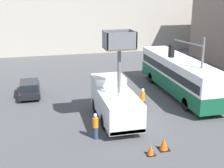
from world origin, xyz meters
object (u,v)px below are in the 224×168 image
object	(u,v)px
utility_truck	(115,100)
traffic_cone_mid_road	(151,150)
traffic_cone_near_truck	(164,144)
road_worker_directing	(143,100)
parked_car_curbside	(30,88)
city_bus	(179,73)
traffic_light_pole	(191,63)
road_worker_near_truck	(96,126)

from	to	relation	value
utility_truck	traffic_cone_mid_road	distance (m)	5.41
traffic_cone_near_truck	road_worker_directing	bearing A→B (deg)	82.59
utility_truck	parked_car_curbside	xyz separation A→B (m)	(-6.03, 7.11, -0.87)
city_bus	traffic_light_pole	distance (m)	4.38
utility_truck	parked_car_curbside	distance (m)	9.37
road_worker_directing	traffic_cone_mid_road	distance (m)	6.78
utility_truck	city_bus	xyz separation A→B (m)	(7.07, 4.36, 0.36)
road_worker_near_truck	traffic_cone_mid_road	distance (m)	3.91
traffic_cone_near_truck	parked_car_curbside	bearing A→B (deg)	123.22
parked_car_curbside	traffic_light_pole	bearing A→B (deg)	-28.46
parked_car_curbside	city_bus	bearing A→B (deg)	-11.88
road_worker_near_truck	city_bus	bearing A→B (deg)	163.97
traffic_cone_near_truck	road_worker_near_truck	bearing A→B (deg)	147.18
city_bus	road_worker_near_truck	world-z (taller)	city_bus
city_bus	traffic_light_pole	size ratio (longest dim) A/B	2.17
utility_truck	traffic_cone_mid_road	xyz separation A→B (m)	(0.81, -5.20, -1.28)
traffic_light_pole	parked_car_curbside	world-z (taller)	traffic_light_pole
road_worker_directing	traffic_cone_near_truck	world-z (taller)	road_worker_directing
city_bus	traffic_cone_mid_road	bearing A→B (deg)	141.47
traffic_light_pole	traffic_cone_near_truck	size ratio (longest dim) A/B	7.54
traffic_cone_near_truck	parked_car_curbside	distance (m)	14.28
traffic_cone_near_truck	traffic_cone_mid_road	distance (m)	1.05
traffic_cone_near_truck	parked_car_curbside	xyz separation A→B (m)	(-7.82, 11.94, 0.34)
traffic_cone_mid_road	city_bus	bearing A→B (deg)	56.80
utility_truck	traffic_cone_near_truck	size ratio (longest dim) A/B	8.86
utility_truck	city_bus	size ratio (longest dim) A/B	0.54
road_worker_directing	parked_car_curbside	world-z (taller)	road_worker_directing
traffic_cone_mid_road	parked_car_curbside	world-z (taller)	parked_car_curbside
parked_car_curbside	road_worker_directing	bearing A→B (deg)	-33.91
road_worker_near_truck	traffic_cone_mid_road	bearing A→B (deg)	81.42
utility_truck	traffic_light_pole	xyz separation A→B (m)	(6.09, 0.54, 2.29)
traffic_cone_near_truck	parked_car_curbside	size ratio (longest dim) A/B	0.18
traffic_light_pole	road_worker_near_truck	world-z (taller)	traffic_light_pole
road_worker_directing	traffic_cone_near_truck	size ratio (longest dim) A/B	2.44
city_bus	traffic_light_pole	bearing A→B (deg)	160.31
utility_truck	parked_car_curbside	bearing A→B (deg)	130.29
city_bus	road_worker_directing	bearing A→B (deg)	118.87
road_worker_near_truck	road_worker_directing	size ratio (longest dim) A/B	0.95
traffic_light_pole	traffic_cone_mid_road	size ratio (longest dim) A/B	9.33
road_worker_near_truck	traffic_cone_mid_road	world-z (taller)	road_worker_near_truck
traffic_cone_near_truck	traffic_cone_mid_road	world-z (taller)	traffic_cone_near_truck
road_worker_directing	traffic_light_pole	bearing A→B (deg)	2.88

